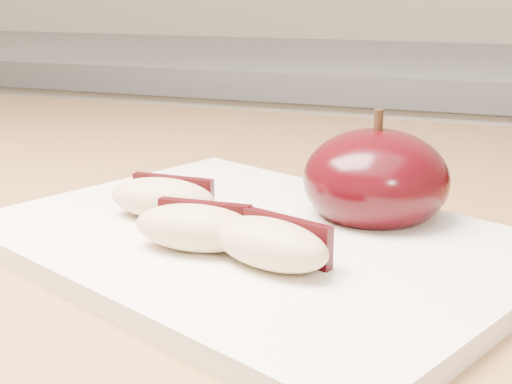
% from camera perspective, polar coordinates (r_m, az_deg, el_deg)
% --- Properties ---
extents(back_cabinet, '(2.40, 0.62, 0.94)m').
position_cam_1_polar(back_cabinet, '(1.36, 12.09, -9.50)').
color(back_cabinet, silver).
rests_on(back_cabinet, ground).
extents(cutting_board, '(0.38, 0.33, 0.01)m').
position_cam_1_polar(cutting_board, '(0.42, 0.00, -4.05)').
color(cutting_board, silver).
rests_on(cutting_board, island_counter).
extents(apple_half, '(0.11, 0.11, 0.08)m').
position_cam_1_polar(apple_half, '(0.45, 9.55, 0.97)').
color(apple_half, black).
rests_on(apple_half, cutting_board).
extents(apple_wedge_a, '(0.07, 0.04, 0.03)m').
position_cam_1_polar(apple_wedge_a, '(0.45, -7.38, -0.47)').
color(apple_wedge_a, tan).
rests_on(apple_wedge_a, cutting_board).
extents(apple_wedge_b, '(0.07, 0.04, 0.03)m').
position_cam_1_polar(apple_wedge_b, '(0.39, -4.78, -2.81)').
color(apple_wedge_b, tan).
rests_on(apple_wedge_b, cutting_board).
extents(apple_wedge_c, '(0.08, 0.05, 0.03)m').
position_cam_1_polar(apple_wedge_c, '(0.37, 1.26, -4.10)').
color(apple_wedge_c, tan).
rests_on(apple_wedge_c, cutting_board).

